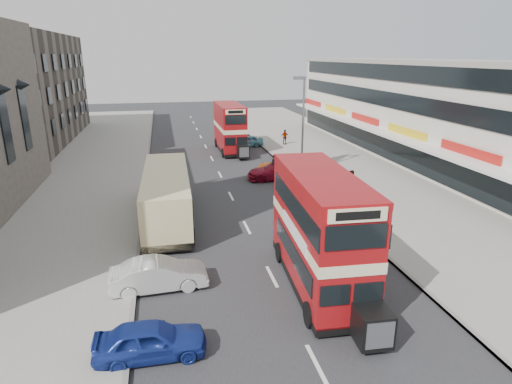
{
  "coord_description": "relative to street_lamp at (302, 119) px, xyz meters",
  "views": [
    {
      "loc": [
        -4.42,
        -15.01,
        9.74
      ],
      "look_at": [
        -0.14,
        4.8,
        3.22
      ],
      "focal_mm": 30.06,
      "sensor_mm": 36.0,
      "label": 1
    }
  ],
  "objects": [
    {
      "name": "kerb_left",
      "position": [
        -12.62,
        2.0,
        -4.71
      ],
      "size": [
        0.2,
        90.0,
        0.16
      ],
      "primitive_type": "cube",
      "color": "gray",
      "rests_on": "ground"
    },
    {
      "name": "bus_main",
      "position": [
        -4.72,
        -17.17,
        -2.19
      ],
      "size": [
        2.92,
        9.09,
        4.94
      ],
      "rotation": [
        0.0,
        0.0,
        3.08
      ],
      "color": "black",
      "rests_on": "ground"
    },
    {
      "name": "street_lamp",
      "position": [
        0.0,
        0.0,
        0.0
      ],
      "size": [
        1.0,
        0.2,
        8.12
      ],
      "color": "slate",
      "rests_on": "ground"
    },
    {
      "name": "pedestrian_near",
      "position": [
        1.95,
        -5.61,
        -3.76
      ],
      "size": [
        0.78,
        0.7,
        1.76
      ],
      "primitive_type": "imported",
      "rotation": [
        0.0,
        0.0,
        3.66
      ],
      "color": "gray",
      "rests_on": "pavement_right"
    },
    {
      "name": "kerb_right",
      "position": [
        -0.42,
        2.0,
        -4.71
      ],
      "size": [
        0.2,
        90.0,
        0.16
      ],
      "primitive_type": "cube",
      "color": "gray",
      "rests_on": "ground"
    },
    {
      "name": "bus_second",
      "position": [
        -4.22,
        11.0,
        -2.29
      ],
      "size": [
        2.42,
        8.61,
        4.74
      ],
      "rotation": [
        0.0,
        0.0,
        3.15
      ],
      "color": "black",
      "rests_on": "ground"
    },
    {
      "name": "commercial_row",
      "position": [
        13.42,
        4.0,
        -0.09
      ],
      "size": [
        9.9,
        46.2,
        9.3
      ],
      "color": "beige",
      "rests_on": "ground"
    },
    {
      "name": "ground",
      "position": [
        -6.52,
        -18.0,
        -4.78
      ],
      "size": [
        160.0,
        160.0,
        0.0
      ],
      "primitive_type": "plane",
      "color": "#28282B",
      "rests_on": "ground"
    },
    {
      "name": "car_right_c",
      "position": [
        -2.09,
        12.89,
        -4.16
      ],
      "size": [
        3.71,
        1.57,
        1.25
      ],
      "primitive_type": "imported",
      "rotation": [
        0.0,
        0.0,
        -1.55
      ],
      "color": "#59A0B2",
      "rests_on": "ground"
    },
    {
      "name": "pedestrian_far",
      "position": [
        2.2,
        12.61,
        -3.82
      ],
      "size": [
        0.99,
        0.48,
        1.63
      ],
      "primitive_type": "imported",
      "rotation": [
        0.0,
        0.0,
        0.09
      ],
      "color": "gray",
      "rests_on": "pavement_right"
    },
    {
      "name": "car_left_near",
      "position": [
        -11.84,
        -20.41,
        -4.15
      ],
      "size": [
        3.75,
        1.54,
        1.27
      ],
      "primitive_type": "imported",
      "rotation": [
        0.0,
        0.0,
        1.56
      ],
      "color": "navy",
      "rests_on": "ground"
    },
    {
      "name": "pavement_right",
      "position": [
        5.48,
        2.0,
        -4.71
      ],
      "size": [
        12.0,
        90.0,
        0.15
      ],
      "primitive_type": "cube",
      "color": "gray",
      "rests_on": "ground"
    },
    {
      "name": "car_right_a",
      "position": [
        -2.07,
        -0.43,
        -4.06
      ],
      "size": [
        5.11,
        2.27,
        1.46
      ],
      "primitive_type": "imported",
      "rotation": [
        0.0,
        0.0,
        -1.62
      ],
      "color": "maroon",
      "rests_on": "ground"
    },
    {
      "name": "road_surface",
      "position": [
        -6.52,
        2.0,
        -4.78
      ],
      "size": [
        12.0,
        90.0,
        0.01
      ],
      "primitive_type": "cube",
      "color": "#28282B",
      "rests_on": "ground"
    },
    {
      "name": "pavement_left",
      "position": [
        -18.52,
        2.0,
        -4.71
      ],
      "size": [
        12.0,
        90.0,
        0.15
      ],
      "primitive_type": "cube",
      "color": "gray",
      "rests_on": "ground"
    },
    {
      "name": "car_right_b",
      "position": [
        -1.42,
        1.75,
        -4.26
      ],
      "size": [
        3.94,
        2.07,
        1.06
      ],
      "primitive_type": "imported",
      "rotation": [
        0.0,
        0.0,
        -1.66
      ],
      "color": "orange",
      "rests_on": "ground"
    },
    {
      "name": "coach",
      "position": [
        -11.03,
        -7.62,
        -3.14
      ],
      "size": [
        2.93,
        10.58,
        2.79
      ],
      "rotation": [
        0.0,
        0.0,
        -0.02
      ],
      "color": "black",
      "rests_on": "ground"
    },
    {
      "name": "car_left_front",
      "position": [
        -11.57,
        -16.0,
        -4.1
      ],
      "size": [
        4.23,
        1.66,
        1.37
      ],
      "primitive_type": "imported",
      "rotation": [
        0.0,
        0.0,
        1.62
      ],
      "color": "silver",
      "rests_on": "ground"
    },
    {
      "name": "cyclist",
      "position": [
        -2.33,
        -0.4,
        -4.1
      ],
      "size": [
        0.8,
        1.89,
        2.07
      ],
      "rotation": [
        0.0,
        0.0,
        -0.09
      ],
      "color": "gray",
      "rests_on": "ground"
    }
  ]
}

